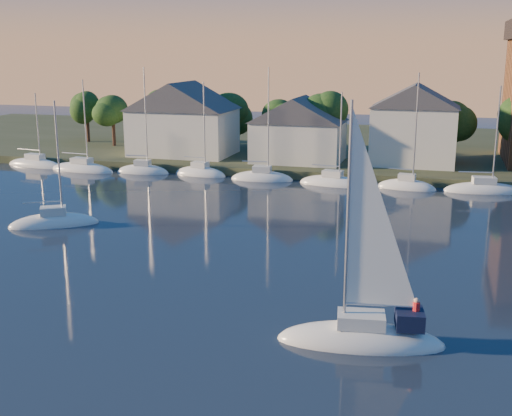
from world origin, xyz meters
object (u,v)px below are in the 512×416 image
at_px(clubhouse_west, 183,118).
at_px(drifting_sailboat_left, 54,224).
at_px(clubhouse_east, 414,123).
at_px(clubhouse_centre, 299,128).
at_px(hero_sailboat, 363,333).

bearing_deg(clubhouse_west, drifting_sailboat_left, -87.29).
xyz_separation_m(clubhouse_east, drifting_sailboat_left, (-28.43, -34.32, -5.90)).
bearing_deg(clubhouse_centre, hero_sailboat, -73.70).
xyz_separation_m(clubhouse_centre, clubhouse_east, (14.00, 2.00, 0.87)).
relative_size(clubhouse_west, clubhouse_centre, 1.18).
xyz_separation_m(clubhouse_west, drifting_sailboat_left, (1.57, -33.32, -5.84)).
bearing_deg(hero_sailboat, clubhouse_centre, -82.17).
height_order(clubhouse_west, clubhouse_centre, clubhouse_west).
xyz_separation_m(clubhouse_centre, hero_sailboat, (14.02, -47.93, -4.56)).
relative_size(clubhouse_centre, drifting_sailboat_left, 0.98).
xyz_separation_m(hero_sailboat, drifting_sailboat_left, (-28.44, 15.62, -0.48)).
distance_m(clubhouse_west, clubhouse_east, 30.02).
bearing_deg(clubhouse_west, clubhouse_east, 1.91).
xyz_separation_m(clubhouse_west, clubhouse_east, (30.00, 1.00, 0.07)).
height_order(clubhouse_west, drifting_sailboat_left, drifting_sailboat_left).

